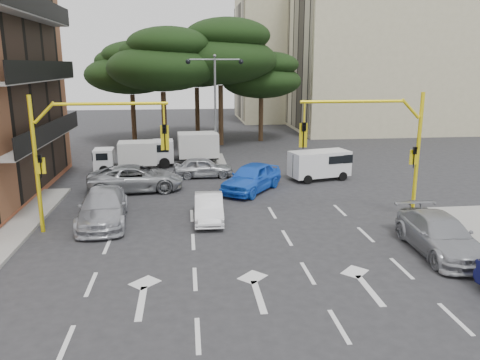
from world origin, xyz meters
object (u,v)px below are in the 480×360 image
(signal_mast_right, at_px, (382,139))
(car_silver_wagon, at_px, (103,207))
(car_white_hatch, at_px, (209,208))
(street_lamp_center, at_px, (215,90))
(car_silver_cross_b, at_px, (203,167))
(van_white, at_px, (319,165))
(car_silver_parked, at_px, (440,235))
(box_truck_a, at_px, (127,157))
(car_silver_cross_a, at_px, (136,178))
(box_truck_b, at_px, (186,149))
(car_blue_compact, at_px, (252,177))
(signal_mast_left, at_px, (78,144))

(signal_mast_right, height_order, car_silver_wagon, signal_mast_right)
(car_white_hatch, bearing_deg, street_lamp_center, 86.52)
(car_silver_cross_b, bearing_deg, street_lamp_center, -13.58)
(signal_mast_right, relative_size, van_white, 1.59)
(car_silver_parked, height_order, box_truck_a, box_truck_a)
(street_lamp_center, xyz_separation_m, car_silver_wagon, (-6.11, -13.08, -4.66))
(car_white_hatch, relative_size, car_silver_cross_a, 0.68)
(box_truck_a, height_order, box_truck_b, box_truck_b)
(box_truck_b, bearing_deg, car_silver_cross_b, -168.35)
(street_lamp_center, bearing_deg, signal_mast_right, -64.09)
(signal_mast_right, bearing_deg, street_lamp_center, 115.91)
(van_white, distance_m, box_truck_a, 13.03)
(car_silver_cross_a, bearing_deg, box_truck_a, 6.55)
(car_silver_wagon, xyz_separation_m, car_silver_parked, (13.71, -5.15, -0.03))
(car_white_hatch, height_order, box_truck_a, box_truck_a)
(car_silver_cross_a, bearing_deg, car_white_hatch, -151.55)
(car_silver_cross_b, relative_size, box_truck_b, 0.81)
(street_lamp_center, distance_m, car_silver_cross_b, 6.64)
(car_silver_cross_a, distance_m, car_silver_parked, 16.69)
(car_blue_compact, distance_m, box_truck_a, 9.80)
(car_silver_wagon, bearing_deg, signal_mast_right, -8.50)
(car_silver_cross_b, bearing_deg, car_blue_compact, -144.53)
(car_silver_wagon, bearing_deg, car_silver_parked, -24.98)
(street_lamp_center, distance_m, car_silver_wagon, 15.17)
(car_silver_wagon, relative_size, car_silver_cross_b, 1.36)
(car_white_hatch, height_order, car_silver_cross_a, car_silver_cross_a)
(car_blue_compact, height_order, box_truck_a, box_truck_a)
(car_white_hatch, relative_size, van_white, 0.99)
(street_lamp_center, xyz_separation_m, box_truck_b, (-2.19, -0.50, -4.25))
(car_blue_compact, xyz_separation_m, car_silver_wagon, (-7.65, -4.78, -0.06))
(car_silver_wagon, height_order, car_silver_parked, car_silver_wagon)
(signal_mast_right, distance_m, car_silver_parked, 5.33)
(signal_mast_right, xyz_separation_m, box_truck_a, (-13.07, 11.61, -2.84))
(street_lamp_center, distance_m, van_white, 9.74)
(car_silver_cross_a, height_order, van_white, van_white)
(car_white_hatch, height_order, box_truck_b, box_truck_b)
(box_truck_b, bearing_deg, signal_mast_left, 157.84)
(signal_mast_right, height_order, street_lamp_center, street_lamp_center)
(signal_mast_left, distance_m, car_silver_cross_b, 11.55)
(box_truck_b, bearing_deg, street_lamp_center, -80.42)
(box_truck_a, distance_m, box_truck_b, 4.50)
(street_lamp_center, height_order, car_white_hatch, street_lamp_center)
(car_blue_compact, bearing_deg, van_white, 62.11)
(car_white_hatch, xyz_separation_m, car_silver_parked, (8.80, -4.98, 0.12))
(car_blue_compact, bearing_deg, street_lamp_center, 136.33)
(car_silver_cross_b, xyz_separation_m, box_truck_b, (-1.06, 3.98, 0.52))
(car_silver_wagon, distance_m, van_white, 14.26)
(street_lamp_center, height_order, box_truck_a, street_lamp_center)
(car_silver_cross_a, xyz_separation_m, box_truck_b, (2.97, 6.96, 0.42))
(car_silver_parked, bearing_deg, car_blue_compact, 123.78)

